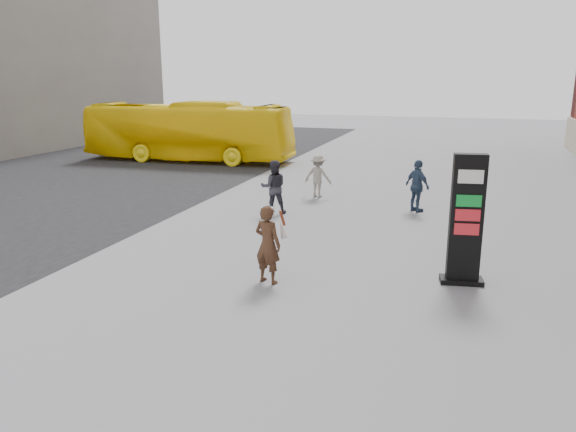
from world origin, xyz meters
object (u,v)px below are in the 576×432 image
(woman, at_px, (268,243))
(pedestrian_a, at_px, (274,187))
(info_pylon, at_px, (466,220))
(bus, at_px, (188,132))
(pedestrian_c, at_px, (417,186))
(pedestrian_b, at_px, (318,176))

(woman, height_order, pedestrian_a, pedestrian_a)
(info_pylon, distance_m, bus, 19.48)
(info_pylon, relative_size, pedestrian_c, 1.65)
(info_pylon, bearing_deg, woman, -171.40)
(woman, height_order, pedestrian_b, woman)
(pedestrian_b, relative_size, pedestrian_c, 0.92)
(info_pylon, height_order, bus, bus)
(pedestrian_a, distance_m, pedestrian_c, 4.63)
(woman, xyz_separation_m, pedestrian_c, (2.43, 7.46, -0.03))
(info_pylon, distance_m, pedestrian_c, 6.44)
(woman, distance_m, pedestrian_b, 8.72)
(info_pylon, height_order, pedestrian_a, info_pylon)
(woman, relative_size, bus, 0.16)
(info_pylon, bearing_deg, pedestrian_a, 133.15)
(pedestrian_a, xyz_separation_m, pedestrian_c, (4.34, 1.61, -0.01))
(pedestrian_a, bearing_deg, info_pylon, 118.64)
(pedestrian_b, bearing_deg, bus, -32.26)
(bus, xyz_separation_m, pedestrian_b, (8.54, -6.45, -0.72))
(info_pylon, xyz_separation_m, pedestrian_b, (-5.14, 7.42, -0.62))
(bus, bearing_deg, info_pylon, -137.42)
(pedestrian_b, bearing_deg, pedestrian_a, 80.34)
(bus, height_order, pedestrian_a, bus)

